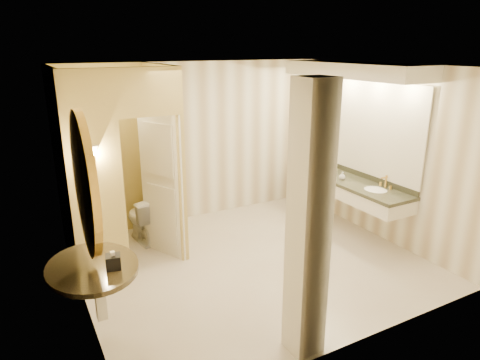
# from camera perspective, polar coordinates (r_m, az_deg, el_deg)

# --- Properties ---
(floor) EXTENTS (4.50, 4.50, 0.00)m
(floor) POSITION_cam_1_polar(r_m,az_deg,el_deg) (6.19, 1.57, -10.88)
(floor) COLOR beige
(floor) RESTS_ON ground
(ceiling) EXTENTS (4.50, 4.50, 0.00)m
(ceiling) POSITION_cam_1_polar(r_m,az_deg,el_deg) (5.45, 1.81, 14.94)
(ceiling) COLOR white
(ceiling) RESTS_ON wall_back
(wall_back) EXTENTS (4.50, 0.02, 2.70)m
(wall_back) POSITION_cam_1_polar(r_m,az_deg,el_deg) (7.42, -6.10, 5.01)
(wall_back) COLOR white
(wall_back) RESTS_ON floor
(wall_front) EXTENTS (4.50, 0.02, 2.70)m
(wall_front) POSITION_cam_1_polar(r_m,az_deg,el_deg) (4.17, 15.64, -5.65)
(wall_front) COLOR white
(wall_front) RESTS_ON floor
(wall_left) EXTENTS (0.02, 4.00, 2.70)m
(wall_left) POSITION_cam_1_polar(r_m,az_deg,el_deg) (5.00, -21.29, -2.34)
(wall_left) COLOR white
(wall_left) RESTS_ON floor
(wall_right) EXTENTS (0.02, 4.00, 2.70)m
(wall_right) POSITION_cam_1_polar(r_m,az_deg,el_deg) (7.04, 17.77, 3.59)
(wall_right) COLOR white
(wall_right) RESTS_ON floor
(toilet_closet) EXTENTS (1.50, 1.55, 2.70)m
(toilet_closet) POSITION_cam_1_polar(r_m,az_deg,el_deg) (6.11, -12.15, 2.33)
(toilet_closet) COLOR #E8D579
(toilet_closet) RESTS_ON floor
(wall_sconce) EXTENTS (0.14, 0.14, 0.42)m
(wall_sconce) POSITION_cam_1_polar(r_m,az_deg,el_deg) (5.34, -18.94, 3.45)
(wall_sconce) COLOR gold
(wall_sconce) RESTS_ON toilet_closet
(vanity) EXTENTS (0.75, 2.59, 2.09)m
(vanity) POSITION_cam_1_polar(r_m,az_deg,el_deg) (7.01, 14.60, 6.14)
(vanity) COLOR silver
(vanity) RESTS_ON floor
(console_shelf) EXTENTS (1.10, 1.10, 2.00)m
(console_shelf) POSITION_cam_1_polar(r_m,az_deg,el_deg) (4.34, -19.51, -5.08)
(console_shelf) COLOR black
(console_shelf) RESTS_ON floor
(pillar) EXTENTS (0.31, 0.31, 2.70)m
(pillar) POSITION_cam_1_polar(r_m,az_deg,el_deg) (4.04, 9.14, -5.98)
(pillar) COLOR silver
(pillar) RESTS_ON floor
(tissue_box) EXTENTS (0.16, 0.16, 0.14)m
(tissue_box) POSITION_cam_1_polar(r_m,az_deg,el_deg) (4.38, -16.54, -10.41)
(tissue_box) COLOR black
(tissue_box) RESTS_ON console_shelf
(toilet) EXTENTS (0.50, 0.77, 0.74)m
(toilet) POSITION_cam_1_polar(r_m,az_deg,el_deg) (6.84, -12.82, -5.03)
(toilet) COLOR white
(toilet) RESTS_ON floor
(soap_bottle_a) EXTENTS (0.07, 0.07, 0.12)m
(soap_bottle_a) POSITION_cam_1_polar(r_m,az_deg,el_deg) (7.42, 11.56, 1.44)
(soap_bottle_a) COLOR beige
(soap_bottle_a) RESTS_ON vanity
(soap_bottle_b) EXTENTS (0.12, 0.12, 0.13)m
(soap_bottle_b) POSITION_cam_1_polar(r_m,az_deg,el_deg) (7.07, 13.47, 0.54)
(soap_bottle_b) COLOR silver
(soap_bottle_b) RESTS_ON vanity
(soap_bottle_c) EXTENTS (0.11, 0.11, 0.23)m
(soap_bottle_c) POSITION_cam_1_polar(r_m,az_deg,el_deg) (7.35, 11.67, 1.72)
(soap_bottle_c) COLOR #C6B28C
(soap_bottle_c) RESTS_ON vanity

